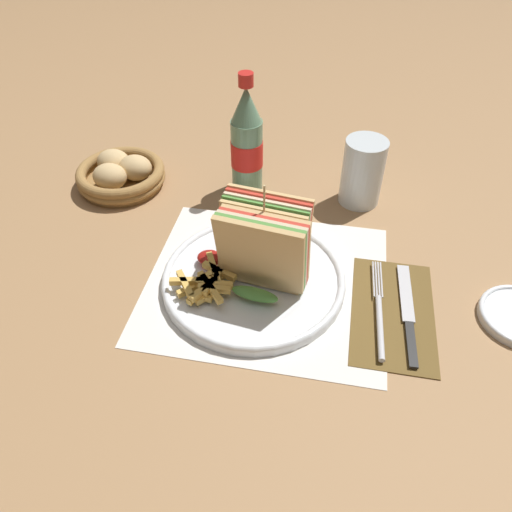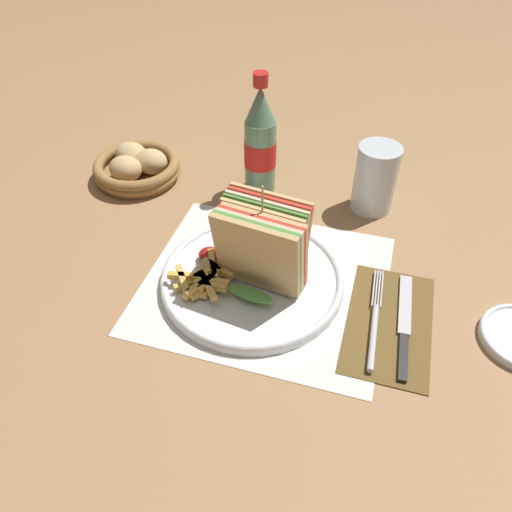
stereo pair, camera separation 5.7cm
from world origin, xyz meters
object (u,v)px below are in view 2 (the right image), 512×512
(knife, at_px, (404,325))
(coke_bottle_near, at_px, (260,143))
(plate_main, at_px, (252,279))
(glass_near, at_px, (375,179))
(club_sandwich, at_px, (262,247))
(fork, at_px, (374,326))
(bread_basket, at_px, (137,167))

(knife, distance_m, coke_bottle_near, 0.41)
(plate_main, relative_size, glass_near, 2.28)
(club_sandwich, relative_size, coke_bottle_near, 0.75)
(fork, xyz_separation_m, bread_basket, (-0.49, 0.26, 0.02))
(coke_bottle_near, height_order, bread_basket, coke_bottle_near)
(plate_main, distance_m, coke_bottle_near, 0.27)
(knife, relative_size, glass_near, 1.58)
(coke_bottle_near, bearing_deg, bread_basket, -172.33)
(plate_main, distance_m, glass_near, 0.30)
(plate_main, bearing_deg, fork, -11.77)
(coke_bottle_near, distance_m, glass_near, 0.22)
(glass_near, bearing_deg, plate_main, -121.22)
(fork, height_order, coke_bottle_near, coke_bottle_near)
(knife, bearing_deg, coke_bottle_near, 134.32)
(fork, bearing_deg, bread_basket, 149.85)
(club_sandwich, xyz_separation_m, glass_near, (0.14, 0.25, -0.02))
(glass_near, xyz_separation_m, bread_basket, (-0.45, -0.03, -0.04))
(club_sandwich, xyz_separation_m, fork, (0.18, -0.04, -0.07))
(fork, distance_m, bread_basket, 0.56)
(glass_near, bearing_deg, club_sandwich, -118.52)
(club_sandwich, xyz_separation_m, knife, (0.22, -0.02, -0.07))
(club_sandwich, xyz_separation_m, coke_bottle_near, (-0.08, 0.25, 0.02))
(fork, relative_size, knife, 0.98)
(fork, bearing_deg, plate_main, 165.70)
(club_sandwich, bearing_deg, fork, -12.23)
(plate_main, height_order, bread_basket, bread_basket)
(club_sandwich, distance_m, glass_near, 0.29)
(club_sandwich, bearing_deg, bread_basket, 145.22)
(glass_near, relative_size, bread_basket, 0.74)
(fork, bearing_deg, club_sandwich, 165.24)
(fork, xyz_separation_m, coke_bottle_near, (-0.25, 0.29, 0.09))
(coke_bottle_near, relative_size, bread_basket, 1.35)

